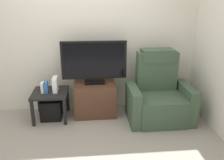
% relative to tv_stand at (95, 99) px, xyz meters
% --- Properties ---
extents(ground_plane, '(6.40, 6.40, 0.00)m').
position_rel_tv_stand_xyz_m(ground_plane, '(-0.13, -0.83, -0.27)').
color(ground_plane, gray).
extents(wall_back, '(6.40, 0.06, 2.60)m').
position_rel_tv_stand_xyz_m(wall_back, '(-0.13, 0.30, 1.03)').
color(wall_back, beige).
rests_on(wall_back, ground).
extents(tv_stand, '(0.66, 0.48, 0.54)m').
position_rel_tv_stand_xyz_m(tv_stand, '(0.00, 0.00, 0.00)').
color(tv_stand, '#4C2D1E').
rests_on(tv_stand, ground).
extents(television, '(1.02, 0.20, 0.68)m').
position_rel_tv_stand_xyz_m(television, '(-0.00, 0.02, 0.63)').
color(television, black).
rests_on(television, tv_stand).
extents(recliner_armchair, '(0.98, 0.78, 1.08)m').
position_rel_tv_stand_xyz_m(recliner_armchair, '(1.00, -0.24, 0.10)').
color(recliner_armchair, '#384C38').
rests_on(recliner_armchair, ground).
extents(side_table, '(0.54, 0.54, 0.45)m').
position_rel_tv_stand_xyz_m(side_table, '(-0.70, -0.09, 0.11)').
color(side_table, black).
rests_on(side_table, ground).
extents(subwoofer_box, '(0.32, 0.32, 0.32)m').
position_rel_tv_stand_xyz_m(subwoofer_box, '(-0.70, -0.09, -0.11)').
color(subwoofer_box, black).
rests_on(subwoofer_box, ground).
extents(book_leftmost, '(0.04, 0.12, 0.16)m').
position_rel_tv_stand_xyz_m(book_leftmost, '(-0.80, -0.11, 0.27)').
color(book_leftmost, white).
rests_on(book_leftmost, side_table).
extents(book_middle, '(0.05, 0.13, 0.18)m').
position_rel_tv_stand_xyz_m(book_middle, '(-0.75, -0.11, 0.28)').
color(book_middle, '#3366B2').
rests_on(book_middle, side_table).
extents(game_console, '(0.07, 0.20, 0.23)m').
position_rel_tv_stand_xyz_m(game_console, '(-0.61, -0.08, 0.30)').
color(game_console, white).
rests_on(game_console, side_table).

